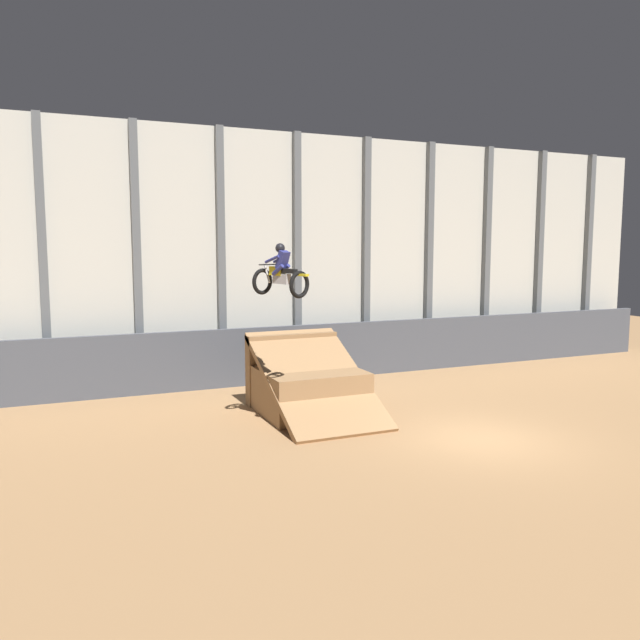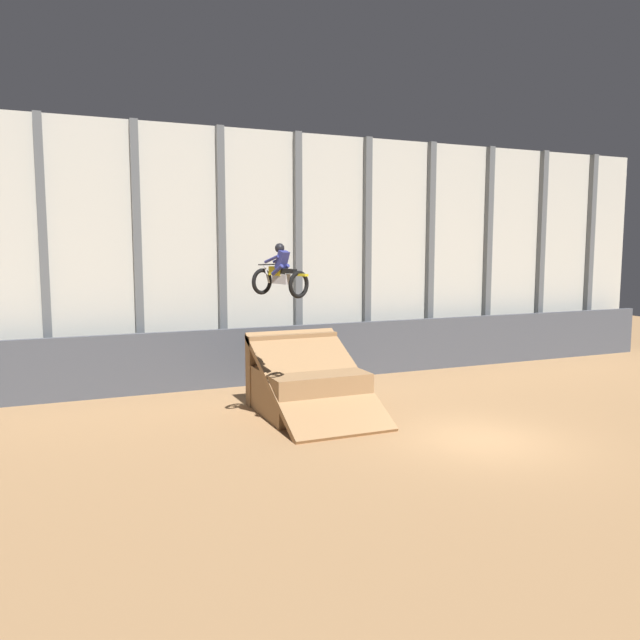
% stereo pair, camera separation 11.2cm
% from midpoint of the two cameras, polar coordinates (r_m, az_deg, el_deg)
% --- Properties ---
extents(ground_plane, '(60.00, 60.00, 0.00)m').
position_cam_midpoint_polar(ground_plane, '(17.49, 14.80, -10.56)').
color(ground_plane, '#9E754C').
extents(arena_back_wall, '(32.00, 0.40, 9.54)m').
position_cam_midpoint_polar(arena_back_wall, '(25.30, 1.19, 5.85)').
color(arena_back_wall, beige).
rests_on(arena_back_wall, ground_plane).
extents(lower_barrier, '(31.36, 0.20, 2.16)m').
position_cam_midpoint_polar(lower_barrier, '(24.70, 2.14, -2.77)').
color(lower_barrier, '#474C56').
rests_on(lower_barrier, ground_plane).
extents(dirt_ramp, '(3.06, 4.69, 2.47)m').
position_cam_midpoint_polar(dirt_ramp, '(19.69, -1.15, -5.89)').
color(dirt_ramp, '#966F48').
rests_on(dirt_ramp, ground_plane).
extents(rider_bike_solo, '(1.32, 1.76, 1.46)m').
position_cam_midpoint_polar(rider_bike_solo, '(16.87, -3.46, 4.17)').
color(rider_bike_solo, black).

